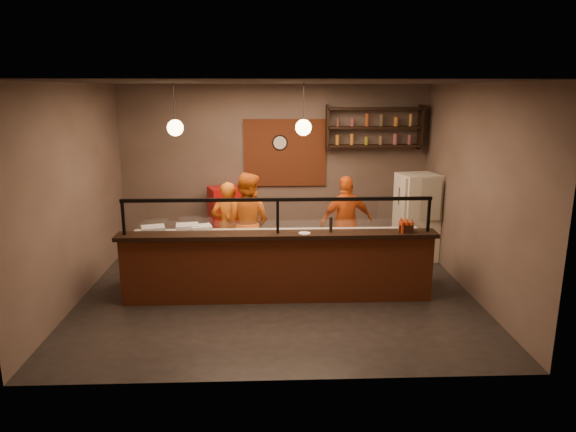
{
  "coord_description": "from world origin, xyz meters",
  "views": [
    {
      "loc": [
        -0.13,
        -7.53,
        3.1
      ],
      "look_at": [
        0.17,
        0.3,
        1.17
      ],
      "focal_mm": 32.0,
      "sensor_mm": 36.0,
      "label": 1
    }
  ],
  "objects_px": {
    "wall_clock": "(280,143)",
    "red_cooler": "(225,220)",
    "cook_mid": "(247,223)",
    "pizza_dough": "(307,235)",
    "fridge": "(416,217)",
    "condiment_caddy": "(406,228)",
    "pepper_mill": "(331,225)",
    "cook_left": "(228,226)",
    "cook_right": "(346,222)"
  },
  "relations": [
    {
      "from": "pizza_dough",
      "to": "condiment_caddy",
      "type": "xyz_separation_m",
      "value": [
        1.44,
        -0.41,
        0.21
      ]
    },
    {
      "from": "wall_clock",
      "to": "cook_left",
      "type": "bearing_deg",
      "value": -126.54
    },
    {
      "from": "wall_clock",
      "to": "pepper_mill",
      "type": "bearing_deg",
      "value": -75.96
    },
    {
      "from": "wall_clock",
      "to": "cook_right",
      "type": "distance_m",
      "value": 2.12
    },
    {
      "from": "pizza_dough",
      "to": "condiment_caddy",
      "type": "relative_size",
      "value": 2.4
    },
    {
      "from": "cook_left",
      "to": "fridge",
      "type": "xyz_separation_m",
      "value": [
        3.44,
        0.38,
        0.03
      ]
    },
    {
      "from": "red_cooler",
      "to": "pepper_mill",
      "type": "relative_size",
      "value": 5.78
    },
    {
      "from": "cook_right",
      "to": "pizza_dough",
      "type": "height_order",
      "value": "cook_right"
    },
    {
      "from": "condiment_caddy",
      "to": "pizza_dough",
      "type": "bearing_deg",
      "value": 164.18
    },
    {
      "from": "cook_mid",
      "to": "fridge",
      "type": "xyz_separation_m",
      "value": [
        3.1,
        0.58,
        -0.07
      ]
    },
    {
      "from": "cook_left",
      "to": "cook_right",
      "type": "xyz_separation_m",
      "value": [
        2.09,
        0.03,
        0.04
      ]
    },
    {
      "from": "red_cooler",
      "to": "pizza_dough",
      "type": "relative_size",
      "value": 2.64
    },
    {
      "from": "cook_left",
      "to": "condiment_caddy",
      "type": "bearing_deg",
      "value": 145.98
    },
    {
      "from": "cook_left",
      "to": "condiment_caddy",
      "type": "xyz_separation_m",
      "value": [
        2.73,
        -1.5,
        0.34
      ]
    },
    {
      "from": "cook_mid",
      "to": "pepper_mill",
      "type": "distance_m",
      "value": 1.82
    },
    {
      "from": "pizza_dough",
      "to": "fridge",
      "type": "bearing_deg",
      "value": 34.34
    },
    {
      "from": "wall_clock",
      "to": "condiment_caddy",
      "type": "distance_m",
      "value": 3.44
    },
    {
      "from": "cook_right",
      "to": "red_cooler",
      "type": "relative_size",
      "value": 1.28
    },
    {
      "from": "cook_mid",
      "to": "wall_clock",
      "type": "bearing_deg",
      "value": -88.75
    },
    {
      "from": "pepper_mill",
      "to": "condiment_caddy",
      "type": "bearing_deg",
      "value": -2.04
    },
    {
      "from": "fridge",
      "to": "red_cooler",
      "type": "xyz_separation_m",
      "value": [
        -3.58,
        0.59,
        -0.16
      ]
    },
    {
      "from": "cook_mid",
      "to": "condiment_caddy",
      "type": "distance_m",
      "value": 2.73
    },
    {
      "from": "cook_left",
      "to": "fridge",
      "type": "height_order",
      "value": "fridge"
    },
    {
      "from": "fridge",
      "to": "pizza_dough",
      "type": "bearing_deg",
      "value": -157.07
    },
    {
      "from": "wall_clock",
      "to": "pepper_mill",
      "type": "xyz_separation_m",
      "value": [
        0.68,
        -2.73,
        -0.93
      ]
    },
    {
      "from": "cook_left",
      "to": "cook_mid",
      "type": "bearing_deg",
      "value": 144.33
    },
    {
      "from": "wall_clock",
      "to": "red_cooler",
      "type": "height_order",
      "value": "wall_clock"
    },
    {
      "from": "cook_left",
      "to": "red_cooler",
      "type": "relative_size",
      "value": 1.21
    },
    {
      "from": "wall_clock",
      "to": "pepper_mill",
      "type": "relative_size",
      "value": 1.35
    },
    {
      "from": "pizza_dough",
      "to": "pepper_mill",
      "type": "distance_m",
      "value": 0.56
    },
    {
      "from": "fridge",
      "to": "red_cooler",
      "type": "distance_m",
      "value": 3.63
    },
    {
      "from": "wall_clock",
      "to": "fridge",
      "type": "distance_m",
      "value": 2.95
    },
    {
      "from": "wall_clock",
      "to": "fridge",
      "type": "height_order",
      "value": "wall_clock"
    },
    {
      "from": "fridge",
      "to": "pizza_dough",
      "type": "relative_size",
      "value": 3.31
    },
    {
      "from": "red_cooler",
      "to": "pepper_mill",
      "type": "bearing_deg",
      "value": -74.56
    },
    {
      "from": "wall_clock",
      "to": "red_cooler",
      "type": "distance_m",
      "value": 1.84
    },
    {
      "from": "wall_clock",
      "to": "pizza_dough",
      "type": "bearing_deg",
      "value": -81.47
    },
    {
      "from": "cook_left",
      "to": "pizza_dough",
      "type": "xyz_separation_m",
      "value": [
        1.3,
        -1.09,
        0.12
      ]
    },
    {
      "from": "pizza_dough",
      "to": "condiment_caddy",
      "type": "distance_m",
      "value": 1.51
    },
    {
      "from": "cook_mid",
      "to": "pizza_dough",
      "type": "distance_m",
      "value": 1.3
    },
    {
      "from": "fridge",
      "to": "pepper_mill",
      "type": "height_order",
      "value": "fridge"
    },
    {
      "from": "cook_right",
      "to": "pizza_dough",
      "type": "xyz_separation_m",
      "value": [
        -0.79,
        -1.12,
        0.08
      ]
    },
    {
      "from": "cook_mid",
      "to": "condiment_caddy",
      "type": "bearing_deg",
      "value": 174.94
    },
    {
      "from": "cook_left",
      "to": "condiment_caddy",
      "type": "distance_m",
      "value": 3.14
    },
    {
      "from": "wall_clock",
      "to": "condiment_caddy",
      "type": "relative_size",
      "value": 1.47
    },
    {
      "from": "pepper_mill",
      "to": "cook_left",
      "type": "bearing_deg",
      "value": 138.14
    },
    {
      "from": "fridge",
      "to": "cook_mid",
      "type": "bearing_deg",
      "value": 179.14
    },
    {
      "from": "pizza_dough",
      "to": "cook_right",
      "type": "bearing_deg",
      "value": 54.71
    },
    {
      "from": "pepper_mill",
      "to": "wall_clock",
      "type": "bearing_deg",
      "value": 104.04
    },
    {
      "from": "condiment_caddy",
      "to": "pepper_mill",
      "type": "height_order",
      "value": "pepper_mill"
    }
  ]
}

